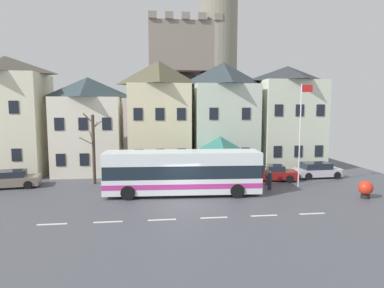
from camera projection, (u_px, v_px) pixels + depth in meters
ground_plane at (183, 205)px, 22.09m from camera, size 40.00×60.00×0.07m
townhouse_00 at (8, 116)px, 31.46m from camera, size 6.71×6.06×11.02m
townhouse_01 at (89, 126)px, 32.20m from camera, size 6.06×5.55×9.15m
townhouse_02 at (159, 117)px, 33.04m from camera, size 5.79×5.79×10.81m
townhouse_03 at (223, 117)px, 33.93m from camera, size 6.09×6.02×10.75m
townhouse_04 at (286, 118)px, 34.86m from camera, size 6.18×6.22×10.49m
hilltop_castle at (183, 104)px, 53.12m from camera, size 40.12×40.12×22.21m
transit_bus at (183, 173)px, 24.45m from camera, size 11.34×3.13×3.18m
bus_shelter at (220, 145)px, 28.92m from camera, size 3.60×3.60×3.86m
parked_car_00 at (10, 179)px, 26.70m from camera, size 4.47×2.38×1.35m
parked_car_01 at (270, 173)px, 29.27m from camera, size 4.64×2.32×1.33m
parked_car_02 at (317, 170)px, 30.46m from camera, size 4.22×1.97×1.36m
pedestrian_00 at (267, 173)px, 27.51m from camera, size 0.30×0.30×1.70m
pedestrian_01 at (270, 179)px, 25.95m from camera, size 0.35×0.35×1.48m
pedestrian_02 at (230, 176)px, 27.01m from camera, size 0.37×0.29×1.64m
public_bench at (218, 170)px, 31.48m from camera, size 1.60×0.48×0.87m
flagpole at (301, 129)px, 26.44m from camera, size 0.95×0.10×8.14m
harbour_buoy at (366, 188)px, 23.58m from camera, size 0.99×0.99×1.24m
bare_tree_00 at (93, 148)px, 27.73m from camera, size 1.74×2.03×5.87m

